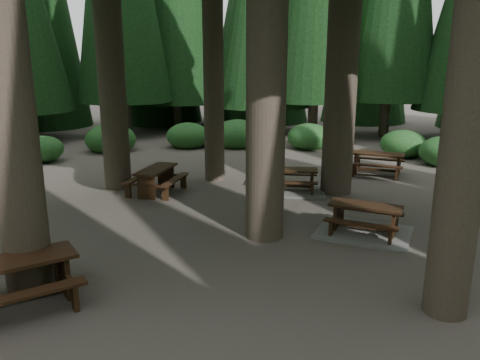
% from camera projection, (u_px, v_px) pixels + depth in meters
% --- Properties ---
extents(ground, '(80.00, 80.00, 0.00)m').
position_uv_depth(ground, '(227.00, 237.00, 10.39)').
color(ground, '#4B433D').
rests_on(ground, ground).
extents(picnic_table_a, '(2.36, 2.11, 0.68)m').
position_uv_depth(picnic_table_a, '(364.00, 224.00, 10.53)').
color(picnic_table_a, gray).
rests_on(picnic_table_a, ground).
extents(picnic_table_b, '(1.50, 1.81, 0.74)m').
position_uv_depth(picnic_table_b, '(156.00, 176.00, 13.73)').
color(picnic_table_b, black).
rests_on(picnic_table_b, ground).
extents(picnic_table_c, '(2.10, 1.77, 0.68)m').
position_uv_depth(picnic_table_c, '(291.00, 184.00, 13.99)').
color(picnic_table_c, gray).
rests_on(picnic_table_c, ground).
extents(picnic_table_d, '(1.98, 1.72, 0.75)m').
position_uv_depth(picnic_table_d, '(377.00, 160.00, 15.92)').
color(picnic_table_d, black).
rests_on(picnic_table_d, ground).
extents(picnic_table_e, '(2.37, 2.37, 0.80)m').
position_uv_depth(picnic_table_e, '(14.00, 276.00, 7.31)').
color(picnic_table_e, black).
rests_on(picnic_table_e, ground).
extents(shrub_ring, '(23.86, 24.64, 1.49)m').
position_uv_depth(shrub_ring, '(264.00, 211.00, 10.88)').
color(shrub_ring, '#1F5C29').
rests_on(shrub_ring, ground).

